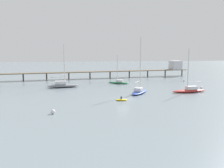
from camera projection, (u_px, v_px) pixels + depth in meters
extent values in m
plane|color=gray|center=(123.00, 99.00, 57.17)|extent=(400.00, 400.00, 0.00)
cube|color=brown|center=(100.00, 72.00, 101.16)|extent=(78.27, 13.41, 0.30)
cylinder|color=#38332D|center=(23.00, 77.00, 92.87)|extent=(0.50, 0.50, 2.55)
cylinder|color=#38332D|center=(47.00, 77.00, 95.29)|extent=(0.50, 0.50, 2.55)
cylinder|color=#38332D|center=(69.00, 76.00, 97.71)|extent=(0.50, 0.50, 2.55)
cylinder|color=#38332D|center=(90.00, 75.00, 100.13)|extent=(0.50, 0.50, 2.55)
cylinder|color=#38332D|center=(110.00, 75.00, 102.56)|extent=(0.50, 0.50, 2.55)
cylinder|color=#38332D|center=(129.00, 74.00, 104.98)|extent=(0.50, 0.50, 2.55)
cylinder|color=#38332D|center=(148.00, 74.00, 107.40)|extent=(0.50, 0.50, 2.55)
cylinder|color=#38332D|center=(165.00, 73.00, 109.82)|extent=(0.50, 0.50, 2.55)
cylinder|color=#38332D|center=(182.00, 73.00, 112.25)|extent=(0.50, 0.50, 2.55)
cube|color=silver|center=(175.00, 65.00, 110.78)|extent=(5.01, 5.01, 3.88)
ellipsoid|color=#287F4C|center=(118.00, 83.00, 84.87)|extent=(7.42, 6.35, 0.59)
cube|color=silver|center=(120.00, 81.00, 84.49)|extent=(2.67, 2.52, 0.74)
cylinder|color=silver|center=(117.00, 68.00, 84.39)|extent=(0.21, 0.21, 9.17)
cylinder|color=silver|center=(122.00, 77.00, 83.90)|extent=(3.14, 2.45, 0.17)
ellipsoid|color=gray|center=(63.00, 86.00, 76.09)|extent=(9.68, 3.10, 1.01)
cube|color=silver|center=(61.00, 83.00, 75.82)|extent=(3.30, 2.08, 0.97)
cylinder|color=silver|center=(64.00, 64.00, 75.31)|extent=(0.24, 0.24, 12.11)
cylinder|color=silver|center=(57.00, 77.00, 75.42)|extent=(4.25, 0.30, 0.19)
ellipsoid|color=red|center=(189.00, 91.00, 67.05)|extent=(10.12, 3.39, 0.78)
cube|color=silver|center=(192.00, 88.00, 67.15)|extent=(3.15, 1.94, 0.86)
cylinder|color=silver|center=(188.00, 69.00, 66.13)|extent=(0.24, 0.24, 10.98)
cylinder|color=silver|center=(195.00, 82.00, 67.21)|extent=(4.52, 0.69, 0.19)
ellipsoid|color=#2D4CB7|center=(139.00, 92.00, 65.63)|extent=(7.35, 9.35, 0.69)
cube|color=silver|center=(139.00, 89.00, 64.84)|extent=(2.92, 3.10, 0.89)
cylinder|color=silver|center=(140.00, 64.00, 65.08)|extent=(0.23, 0.23, 14.06)
cylinder|color=silver|center=(138.00, 82.00, 63.80)|extent=(2.40, 3.58, 0.19)
ellipsoid|color=yellow|center=(121.00, 100.00, 55.92)|extent=(2.81, 1.57, 0.35)
cylinder|color=navy|center=(121.00, 98.00, 55.86)|extent=(0.41, 0.41, 0.55)
sphere|color=tan|center=(121.00, 96.00, 55.80)|extent=(0.24, 0.24, 0.24)
sphere|color=silver|center=(201.00, 88.00, 72.48)|extent=(0.81, 0.81, 0.81)
sphere|color=silver|center=(53.00, 112.00, 44.11)|extent=(0.82, 0.82, 0.82)
sphere|color=silver|center=(184.00, 81.00, 90.37)|extent=(0.64, 0.64, 0.64)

